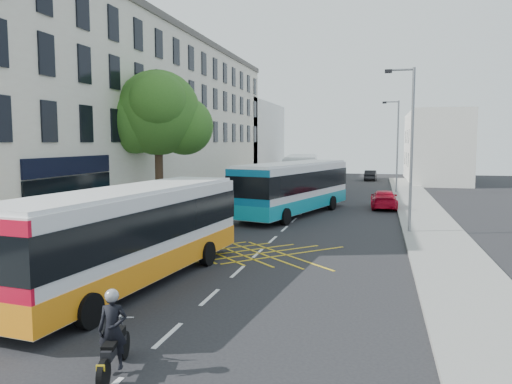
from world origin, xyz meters
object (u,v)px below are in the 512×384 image
Objects in this scene: bus_near at (131,234)px; parked_car_blue at (24,272)px; distant_car_grey at (318,178)px; street_tree at (158,114)px; red_hatchback at (384,199)px; motorbike at (113,334)px; bus_mid at (294,187)px; lamp_far at (396,141)px; bus_far at (302,173)px; lamp_near at (410,141)px; distant_car_dark at (371,175)px; parked_car_silver at (139,227)px.

parked_car_blue is at bearing -132.36° from bus_near.
street_tree is at bearing -98.04° from distant_car_grey.
parked_car_blue reaches higher than red_hatchback.
street_tree reaches higher than red_hatchback.
bus_near is 5.85× the size of motorbike.
bus_mid reaches higher than parked_car_blue.
street_tree reaches higher than bus_near.
lamp_far is 0.66× the size of bus_far.
bus_far is at bearing 112.43° from bus_mid.
parked_car_blue is at bearing -130.62° from lamp_near.
bus_far is 32.86m from parked_car_blue.
distant_car_dark is at bearing 93.87° from lamp_near.
street_tree is 0.72× the size of bus_far.
bus_near reaches higher than red_hatchback.
bus_mid is 22.36m from motorbike.
parked_car_silver is at bearing -114.86° from lamp_far.
lamp_near reaches higher than bus_mid.
distant_car_dark is (5.64, 5.52, -0.01)m from distant_car_grey.
street_tree is at bearing 71.55° from distant_car_dark.
bus_mid is 2.69× the size of distant_car_grey.
bus_mid is at bearing -90.17° from bus_far.
lamp_near is at bearing 56.15° from motorbike.
bus_near is 16.72m from bus_mid.
distant_car_grey is at bearing -71.91° from red_hatchback.
motorbike is at bearing -81.91° from distant_car_grey.
lamp_near is 8.91m from bus_mid.
lamp_far reaches higher than motorbike.
motorbike is (0.17, -22.34, -0.92)m from bus_mid.
red_hatchback is at bearing 65.04° from parked_car_blue.
parked_car_blue is (-4.87, -18.62, -0.97)m from bus_mid.
lamp_near reaches higher than distant_car_grey.
street_tree reaches higher than lamp_far.
street_tree is 15.10m from lamp_near.
distant_car_dark is (5.87, 15.68, -1.15)m from bus_far.
parked_car_blue is 1.20× the size of distant_car_dark.
red_hatchback is (13.66, 6.69, -5.66)m from street_tree.
bus_near reaches higher than parked_car_silver.
lamp_near is 1.79× the size of distant_car_grey.
red_hatchback is (-1.04, 9.65, -3.99)m from lamp_near.
lamp_near is 21.20m from bus_far.
parked_car_silver is at bearing -100.13° from bus_mid.
bus_mid is 19.27m from parked_car_blue.
distant_car_dark is at bearing 68.94° from street_tree.
parked_car_silver is at bearing 91.82° from parked_car_blue.
parked_car_blue is at bearing 130.33° from motorbike.
motorbike is at bearing -93.98° from bus_far.
lamp_far is at bearing 66.93° from motorbike.
lamp_far is at bearing 70.43° from parked_car_blue.
lamp_far is 16.41m from bus_mid.
bus_near is at bearing 101.56° from motorbike.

